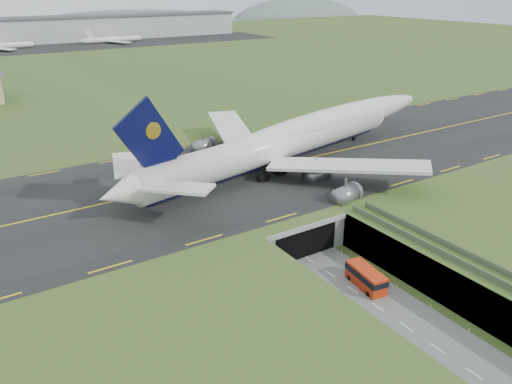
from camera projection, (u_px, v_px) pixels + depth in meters
ground at (338, 281)px, 74.42m from camera, size 900.00×900.00×0.00m
airfield_deck at (340, 264)px, 73.25m from camera, size 800.00×800.00×6.00m
trench_road at (375, 306)px, 68.56m from camera, size 12.00×75.00×0.20m
taxiway at (228, 176)px, 97.64m from camera, size 800.00×44.00×0.18m
tunnel_portal at (275, 220)px, 86.08m from camera, size 17.00×22.30×6.00m
guideway at (508, 289)px, 63.01m from camera, size 3.00×53.00×7.05m
jumbo_jet at (300, 137)px, 104.32m from camera, size 91.43×58.57×19.79m
shuttle_tram at (366, 278)px, 72.37m from camera, size 3.61×7.32×2.88m
cargo_terminal at (9, 31)px, 301.08m from camera, size 320.00×67.00×15.60m
distant_hills at (69, 38)px, 441.45m from camera, size 700.00×91.00×60.00m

